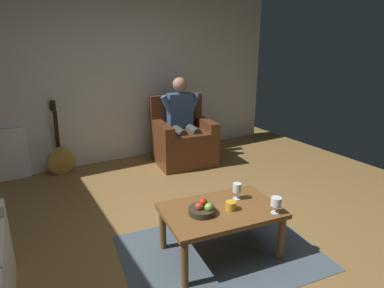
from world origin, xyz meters
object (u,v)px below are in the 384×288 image
(person_seated, at_px, (183,119))
(fruit_bowl, at_px, (202,209))
(guitar, at_px, (61,158))
(wine_glass_near, at_px, (276,203))
(candle_jar, at_px, (231,206))
(armchair, at_px, (183,140))
(coffee_table, at_px, (221,215))
(wine_glass_far, at_px, (237,189))

(person_seated, relative_size, fruit_bowl, 5.66)
(guitar, xyz_separation_m, wine_glass_near, (-1.21, 2.89, 0.31))
(wine_glass_near, distance_m, candle_jar, 0.37)
(armchair, distance_m, wine_glass_near, 2.50)
(coffee_table, bearing_deg, guitar, -71.64)
(wine_glass_near, bearing_deg, candle_jar, -38.98)
(person_seated, xyz_separation_m, wine_glass_far, (0.60, 2.07, -0.14))
(wine_glass_far, bearing_deg, armchair, -106.00)
(armchair, distance_m, coffee_table, 2.31)
(guitar, bearing_deg, fruit_bowl, 104.79)
(armchair, xyz_separation_m, coffee_table, (0.82, 2.16, 0.04))
(person_seated, height_order, coffee_table, person_seated)
(armchair, bearing_deg, coffee_table, 76.85)
(guitar, height_order, wine_glass_far, guitar)
(wine_glass_far, bearing_deg, coffee_table, 19.04)
(armchair, relative_size, person_seated, 0.78)
(wine_glass_far, height_order, candle_jar, wine_glass_far)
(guitar, bearing_deg, person_seated, 164.67)
(coffee_table, xyz_separation_m, guitar, (0.87, -2.61, -0.15))
(coffee_table, xyz_separation_m, wine_glass_near, (-0.34, 0.28, 0.16))
(person_seated, height_order, fruit_bowl, person_seated)
(armchair, distance_m, fruit_bowl, 2.37)
(wine_glass_near, height_order, candle_jar, wine_glass_near)
(fruit_bowl, bearing_deg, armchair, -114.98)
(wine_glass_far, relative_size, fruit_bowl, 0.67)
(armchair, xyz_separation_m, candle_jar, (0.76, 2.21, 0.13))
(person_seated, xyz_separation_m, coffee_table, (0.82, 2.15, -0.31))
(guitar, bearing_deg, coffee_table, 108.36)
(coffee_table, relative_size, fruit_bowl, 4.69)
(guitar, distance_m, candle_jar, 2.83)
(armchair, relative_size, wine_glass_far, 6.59)
(coffee_table, bearing_deg, wine_glass_near, 140.42)
(wine_glass_far, distance_m, candle_jar, 0.22)
(person_seated, distance_m, coffee_table, 2.32)
(person_seated, height_order, candle_jar, person_seated)
(person_seated, bearing_deg, wine_glass_near, 86.57)
(person_seated, distance_m, guitar, 1.81)
(guitar, distance_m, fruit_bowl, 2.70)
(person_seated, xyz_separation_m, fruit_bowl, (1.00, 2.14, -0.21))
(armchair, bearing_deg, candle_jar, 78.67)
(person_seated, distance_m, wine_glass_near, 2.48)
(fruit_bowl, bearing_deg, wine_glass_far, -171.08)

